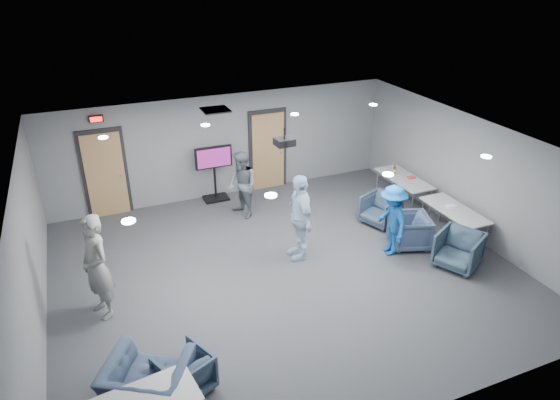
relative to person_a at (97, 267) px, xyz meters
name	(u,v)px	position (x,y,z in m)	size (l,w,h in m)	color
floor	(285,270)	(3.52, -0.01, -0.98)	(9.00, 9.00, 0.00)	#313438
ceiling	(285,146)	(3.52, -0.01, 1.72)	(9.00, 9.00, 0.00)	white
wall_back	(224,146)	(3.52, 3.99, 0.37)	(9.00, 0.02, 2.70)	slate
wall_front	(409,346)	(3.52, -4.01, 0.37)	(9.00, 0.02, 2.70)	slate
wall_left	(29,262)	(-0.98, -0.01, 0.37)	(0.02, 8.00, 2.70)	slate
wall_right	(469,176)	(8.02, -0.01, 0.37)	(0.02, 8.00, 2.70)	slate
door_left	(105,174)	(0.52, 3.95, 0.09)	(1.06, 0.17, 2.24)	black
door_right	(268,151)	(4.72, 3.95, 0.09)	(1.06, 0.17, 2.24)	black
exit_sign	(96,119)	(0.52, 3.93, 1.47)	(0.32, 0.08, 0.16)	black
hvac_diffuser	(215,110)	(3.02, 2.79, 1.71)	(0.60, 0.60, 0.03)	black
downlights	(285,147)	(3.52, -0.01, 1.71)	(6.18, 3.78, 0.02)	white
person_a	(97,267)	(0.00, 0.00, 0.00)	(0.71, 0.47, 1.96)	gray
person_b	(242,185)	(3.52, 2.58, -0.15)	(0.80, 0.63, 1.65)	slate
person_c	(300,217)	(4.03, 0.38, -0.04)	(1.10, 0.46, 1.88)	silver
person_d	(392,220)	(5.88, -0.25, -0.19)	(1.02, 0.58, 1.57)	#174E95
chair_right_a	(381,210)	(6.42, 0.95, -0.62)	(0.77, 0.79, 0.72)	#334459
chair_right_b	(409,231)	(6.42, -0.18, -0.60)	(0.80, 0.82, 0.75)	#3A4764
chair_right_c	(458,250)	(6.87, -1.23, -0.59)	(0.82, 0.85, 0.77)	#314456
chair_front_a	(184,373)	(0.94, -2.31, -0.65)	(0.70, 0.72, 0.66)	#34475A
chair_front_b	(149,383)	(0.42, -2.35, -0.61)	(1.14, 1.00, 0.74)	#35445C
table_right_a	(404,180)	(7.52, 1.63, -0.30)	(0.71, 1.70, 0.73)	#A9ABAD
table_right_b	(455,211)	(7.52, -0.27, -0.30)	(0.69, 1.66, 0.73)	#A9ABAD
bottle_right	(394,170)	(7.43, 1.94, -0.15)	(0.07, 0.07, 0.27)	#5F2E10
snack_box	(411,177)	(7.67, 1.54, -0.23)	(0.19, 0.13, 0.04)	#DE3937
wrapper	(451,206)	(7.52, -0.15, -0.22)	(0.21, 0.14, 0.05)	white
tv_stand	(214,170)	(3.16, 3.74, -0.15)	(0.96, 0.46, 1.47)	black
projector	(285,142)	(3.93, 0.97, 1.42)	(0.39, 0.37, 0.36)	black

